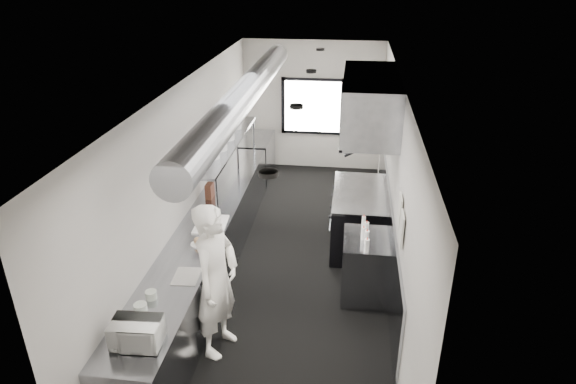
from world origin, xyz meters
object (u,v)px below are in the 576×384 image
(range, at_px, (358,218))
(plate_stack_b, at_px, (219,140))
(small_plate, at_px, (198,244))
(plate_stack_c, at_px, (227,129))
(prep_counter, at_px, (208,248))
(squeeze_bottle_d, at_px, (366,229))
(squeeze_bottle_a, at_px, (367,246))
(squeeze_bottle_e, at_px, (364,221))
(plate_stack_a, at_px, (211,149))
(squeeze_bottle_b, at_px, (367,237))
(plate_stack_d, at_px, (234,118))
(line_cook, at_px, (216,281))
(far_work_table, at_px, (255,158))
(cutting_board, at_px, (211,224))
(deli_tub_b, at_px, (151,295))
(bottle_station, at_px, (366,267))
(squeeze_bottle_c, at_px, (363,233))
(knife_block, at_px, (210,190))
(deli_tub_a, at_px, (141,308))
(microwave, at_px, (136,333))

(range, distance_m, plate_stack_b, 2.57)
(small_plate, distance_m, plate_stack_c, 2.45)
(prep_counter, distance_m, range, 2.50)
(plate_stack_b, bearing_deg, squeeze_bottle_d, -28.13)
(squeeze_bottle_a, distance_m, squeeze_bottle_e, 0.67)
(plate_stack_a, xyz_separation_m, squeeze_bottle_b, (2.35, -1.11, -0.72))
(plate_stack_d, xyz_separation_m, squeeze_bottle_d, (2.33, -2.36, -0.77))
(plate_stack_a, bearing_deg, line_cook, -74.62)
(range, distance_m, squeeze_bottle_d, 1.40)
(squeeze_bottle_e, bearing_deg, plate_stack_b, 156.09)
(far_work_table, relative_size, cutting_board, 2.11)
(range, relative_size, cutting_board, 2.81)
(range, xyz_separation_m, squeeze_bottle_d, (0.09, -1.30, 0.53))
(far_work_table, height_order, plate_stack_b, plate_stack_b)
(range, xyz_separation_m, plate_stack_c, (-2.24, 0.45, 1.28))
(far_work_table, bearing_deg, squeeze_bottle_b, -60.56)
(squeeze_bottle_b, bearing_deg, squeeze_bottle_a, -90.28)
(far_work_table, relative_size, plate_stack_d, 3.14)
(range, height_order, deli_tub_b, deli_tub_b)
(squeeze_bottle_b, bearing_deg, small_plate, -171.83)
(line_cook, bearing_deg, far_work_table, 21.25)
(deli_tub_b, xyz_separation_m, cutting_board, (0.21, 1.73, -0.04))
(prep_counter, bearing_deg, plate_stack_a, 95.62)
(plate_stack_c, relative_size, squeeze_bottle_b, 1.87)
(squeeze_bottle_d, bearing_deg, small_plate, -166.03)
(bottle_station, distance_m, line_cook, 2.24)
(far_work_table, relative_size, squeeze_bottle_c, 6.58)
(far_work_table, relative_size, line_cook, 0.62)
(prep_counter, height_order, small_plate, small_plate)
(far_work_table, xyz_separation_m, squeeze_bottle_b, (2.27, -4.03, 0.55))
(far_work_table, height_order, squeeze_bottle_a, squeeze_bottle_a)
(knife_block, bearing_deg, deli_tub_b, -88.54)
(deli_tub_b, xyz_separation_m, plate_stack_c, (0.06, 3.48, 0.80))
(deli_tub_a, bearing_deg, cutting_board, 83.40)
(knife_block, xyz_separation_m, plate_stack_d, (0.10, 1.47, 0.74))
(deli_tub_b, height_order, squeeze_bottle_e, squeeze_bottle_e)
(plate_stack_c, bearing_deg, squeeze_bottle_e, -33.71)
(range, height_order, squeeze_bottle_e, squeeze_bottle_e)
(deli_tub_b, distance_m, squeeze_bottle_c, 2.84)
(squeeze_bottle_c, bearing_deg, deli_tub_b, -145.65)
(range, xyz_separation_m, microwave, (-2.16, -3.74, 0.56))
(bottle_station, height_order, deli_tub_b, deli_tub_b)
(line_cook, bearing_deg, squeeze_bottle_b, -40.66)
(plate_stack_d, distance_m, squeeze_bottle_e, 3.23)
(knife_block, bearing_deg, squeeze_bottle_e, -14.88)
(line_cook, bearing_deg, squeeze_bottle_c, -37.62)
(line_cook, relative_size, plate_stack_a, 6.72)
(deli_tub_b, bearing_deg, plate_stack_c, 89.02)
(prep_counter, relative_size, range, 3.75)
(line_cook, height_order, squeeze_bottle_e, line_cook)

